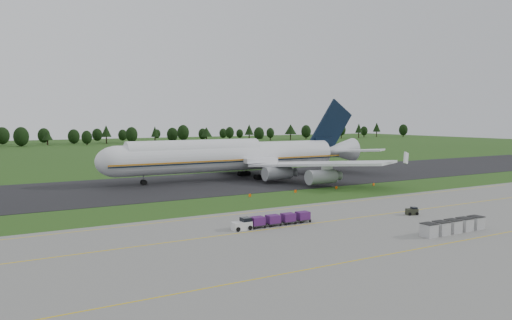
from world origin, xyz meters
TOP-DOWN VIEW (x-y plane):
  - ground at (0.00, 0.00)m, footprint 600.00×600.00m
  - apron at (0.00, -34.00)m, footprint 300.00×52.00m
  - taxiway at (0.00, 28.00)m, footprint 300.00×40.00m
  - apron_markings at (0.00, -26.98)m, footprint 300.00×30.20m
  - tree_line at (-15.15, 219.05)m, footprint 528.99×23.03m
  - aircraft at (10.94, 32.26)m, footprint 74.76×73.49m
  - baggage_train at (-10.97, -20.42)m, footprint 12.89×1.65m
  - utility_cart at (13.24, -24.63)m, footprint 2.06×1.60m
  - uld_row at (8.46, -36.42)m, footprint 11.44×1.84m
  - edge_markers at (16.16, 4.90)m, footprint 33.54×0.30m

SIDE VIEW (x-z plane):
  - ground at x=0.00m, z-range 0.00..0.00m
  - apron at x=0.00m, z-range 0.00..0.06m
  - taxiway at x=0.00m, z-range 0.00..0.08m
  - apron_markings at x=0.00m, z-range 0.06..0.07m
  - edge_markers at x=16.16m, z-range -0.03..0.57m
  - utility_cart at x=13.24m, z-range 0.05..1.05m
  - baggage_train at x=-10.97m, z-range 0.11..1.69m
  - uld_row at x=8.46m, z-range 0.07..1.88m
  - aircraft at x=10.94m, z-range -4.54..16.62m
  - tree_line at x=-15.15m, z-range 0.24..11.98m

